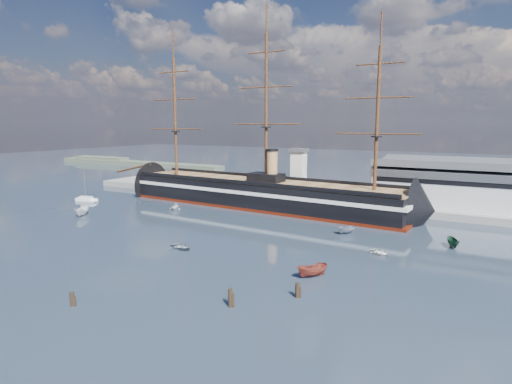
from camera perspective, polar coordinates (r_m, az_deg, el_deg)
The scene contains 17 objects.
ground at distance 110.34m, azimuth -2.86°, elevation -3.88°, with size 600.00×600.00×0.00m, color #242D3A.
quay at distance 137.59m, azimuth 8.79°, elevation -1.36°, with size 180.00×18.00×2.00m, color slate.
warehouse at distance 131.64m, azimuth 29.45°, elevation 0.60°, with size 63.00×21.00×11.60m.
quay_tower at distance 136.05m, azimuth 5.69°, elevation 2.74°, with size 5.00×5.00×15.00m.
shoreline at distance 271.75m, azimuth -17.03°, elevation 3.83°, with size 120.00×10.00×4.00m.
warship at distance 129.11m, azimuth -0.13°, elevation -0.12°, with size 113.34×21.60×53.94m.
sailboat at distance 148.13m, azimuth -21.67°, elevation -0.87°, with size 7.52×3.60×11.57m.
motorboat_a at distance 125.32m, azimuth -22.14°, elevation -2.97°, with size 7.51×2.75×3.00m, color white.
motorboat_b at distance 87.36m, azimuth -9.95°, elevation -7.53°, with size 3.14×1.26×1.47m, color slate.
motorboat_c at distance 99.89m, azimuth 11.97°, elevation -5.47°, with size 5.49×2.01×2.20m, color slate.
motorboat_d at distance 126.50m, azimuth -10.71°, elevation -2.34°, with size 6.03×2.61×2.21m, color white.
motorboat_e at distance 85.91m, azimuth 16.26°, elevation -8.06°, with size 2.76×1.10×1.29m, color silver.
motorboat_f at distance 96.09m, azimuth 24.78°, elevation -6.71°, with size 5.76×2.11×2.30m, color #1B412A.
motorboat_g at distance 71.83m, azimuth 7.52°, elevation -11.20°, with size 6.61×2.42×2.64m, color maroon.
piling_near_mid at distance 66.07m, azimuth -23.27°, elevation -13.76°, with size 0.64×0.64×2.67m, color black.
piling_near_right at distance 60.83m, azimuth -3.44°, elevation -15.02°, with size 0.64×0.64×3.31m, color black.
piling_far_right at distance 63.88m, azimuth 5.51°, elevation -13.82°, with size 0.64×0.64×2.91m, color black.
Camera 1 is at (57.93, -50.54, 24.92)m, focal length 30.00 mm.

